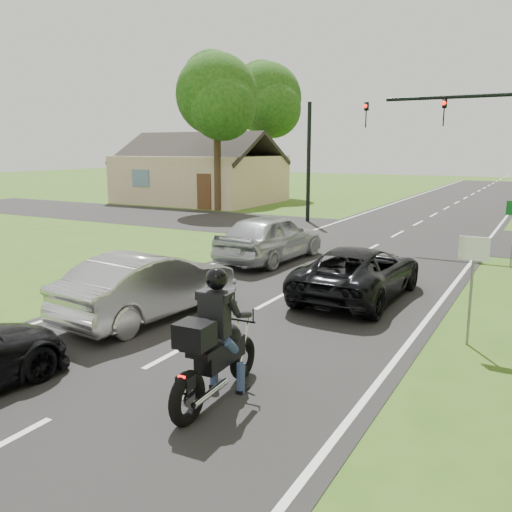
{
  "coord_description": "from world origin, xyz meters",
  "views": [
    {
      "loc": [
        5.93,
        -7.73,
        3.75
      ],
      "look_at": [
        0.01,
        3.0,
        1.3
      ],
      "focal_mm": 38.0,
      "sensor_mm": 36.0,
      "label": 1
    }
  ],
  "objects_px": {
    "dark_suv": "(359,272)",
    "silver_suv": "(271,237)",
    "silver_sedan": "(149,285)",
    "sign_white": "(473,264)",
    "traffic_signal": "(480,137)",
    "motorcycle_rider": "(214,350)"
  },
  "relations": [
    {
      "from": "dark_suv",
      "to": "motorcycle_rider",
      "type": "bearing_deg",
      "value": 90.83
    },
    {
      "from": "silver_sedan",
      "to": "sign_white",
      "type": "relative_size",
      "value": 2.1
    },
    {
      "from": "motorcycle_rider",
      "to": "dark_suv",
      "type": "bearing_deg",
      "value": 86.89
    },
    {
      "from": "traffic_signal",
      "to": "sign_white",
      "type": "relative_size",
      "value": 3.0
    },
    {
      "from": "motorcycle_rider",
      "to": "traffic_signal",
      "type": "distance_m",
      "value": 15.81
    },
    {
      "from": "silver_sedan",
      "to": "motorcycle_rider",
      "type": "bearing_deg",
      "value": 147.42
    },
    {
      "from": "dark_suv",
      "to": "silver_suv",
      "type": "height_order",
      "value": "silver_suv"
    },
    {
      "from": "silver_sedan",
      "to": "silver_suv",
      "type": "relative_size",
      "value": 0.94
    },
    {
      "from": "silver_suv",
      "to": "dark_suv",
      "type": "bearing_deg",
      "value": 147.08
    },
    {
      "from": "dark_suv",
      "to": "silver_sedan",
      "type": "xyz_separation_m",
      "value": [
        -3.59,
        -3.81,
        0.08
      ]
    },
    {
      "from": "dark_suv",
      "to": "silver_suv",
      "type": "relative_size",
      "value": 1.0
    },
    {
      "from": "dark_suv",
      "to": "silver_sedan",
      "type": "relative_size",
      "value": 1.06
    },
    {
      "from": "dark_suv",
      "to": "traffic_signal",
      "type": "bearing_deg",
      "value": -98.75
    },
    {
      "from": "dark_suv",
      "to": "sign_white",
      "type": "xyz_separation_m",
      "value": [
        2.93,
        -2.21,
        0.93
      ]
    },
    {
      "from": "traffic_signal",
      "to": "sign_white",
      "type": "distance_m",
      "value": 11.39
    },
    {
      "from": "motorcycle_rider",
      "to": "dark_suv",
      "type": "xyz_separation_m",
      "value": [
        0.06,
        6.56,
        -0.14
      ]
    },
    {
      "from": "silver_sedan",
      "to": "sign_white",
      "type": "distance_m",
      "value": 6.76
    },
    {
      "from": "motorcycle_rider",
      "to": "traffic_signal",
      "type": "height_order",
      "value": "traffic_signal"
    },
    {
      "from": "motorcycle_rider",
      "to": "silver_sedan",
      "type": "relative_size",
      "value": 0.54
    },
    {
      "from": "motorcycle_rider",
      "to": "silver_sedan",
      "type": "distance_m",
      "value": 4.47
    },
    {
      "from": "traffic_signal",
      "to": "silver_sedan",
      "type": "bearing_deg",
      "value": -112.19
    },
    {
      "from": "motorcycle_rider",
      "to": "sign_white",
      "type": "xyz_separation_m",
      "value": [
        2.98,
        4.36,
        0.79
      ]
    }
  ]
}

